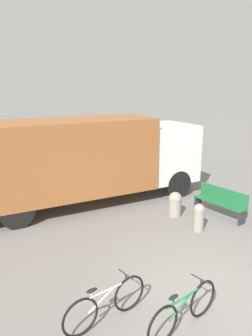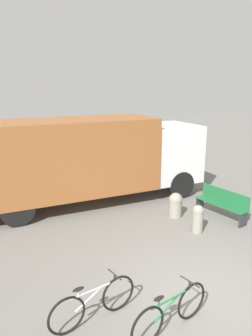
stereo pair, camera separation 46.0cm
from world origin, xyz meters
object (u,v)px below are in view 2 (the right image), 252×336
(bollard_far_bench, at_px, (176,204))
(bicycle_middle, at_px, (171,312))
(delivery_truck, at_px, (88,157))
(bicycle_near, at_px, (94,303))
(bollard_near_bench, at_px, (198,218))
(park_bench, at_px, (222,202))

(bollard_far_bench, bearing_deg, bicycle_middle, -125.65)
(delivery_truck, bearing_deg, bicycle_near, -107.99)
(delivery_truck, distance_m, bollard_far_bench, 3.42)
(bicycle_near, bearing_deg, delivery_truck, 61.57)
(bicycle_near, distance_m, bicycle_middle, 1.36)
(bollard_near_bench, height_order, bollard_far_bench, bollard_near_bench)
(bollard_near_bench, bearing_deg, park_bench, 21.22)
(delivery_truck, bearing_deg, bollard_near_bench, -60.48)
(delivery_truck, distance_m, bicycle_near, 6.22)
(bicycle_middle, height_order, bollard_far_bench, bicycle_middle)
(bicycle_middle, bearing_deg, park_bench, 27.56)
(bicycle_near, relative_size, bicycle_middle, 1.01)
(bollard_near_bench, relative_size, bollard_far_bench, 1.04)
(park_bench, distance_m, bicycle_middle, 5.48)
(bicycle_middle, relative_size, bollard_near_bench, 2.11)
(bicycle_middle, xyz_separation_m, bollard_near_bench, (2.87, 2.90, 0.07))
(bollard_near_bench, bearing_deg, delivery_truck, 118.26)
(bicycle_near, height_order, bollard_near_bench, bollard_near_bench)
(bollard_far_bench, bearing_deg, park_bench, -27.41)
(park_bench, height_order, bollard_far_bench, park_bench)
(bicycle_middle, distance_m, bollard_near_bench, 4.08)
(bicycle_near, height_order, bicycle_middle, same)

